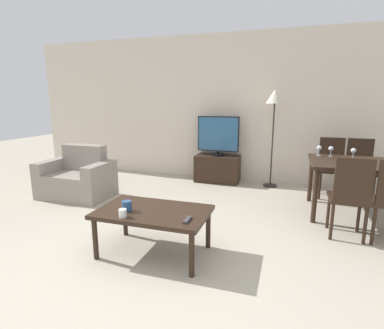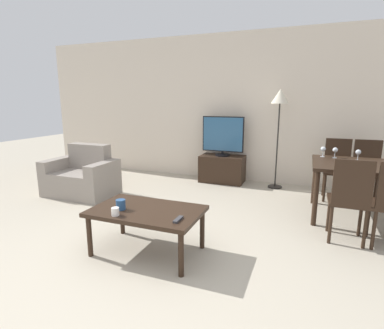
{
  "view_description": "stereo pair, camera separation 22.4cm",
  "coord_description": "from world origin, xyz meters",
  "views": [
    {
      "loc": [
        1.28,
        -1.91,
        1.5
      ],
      "look_at": [
        0.06,
        1.86,
        0.65
      ],
      "focal_mm": 28.0,
      "sensor_mm": 36.0,
      "label": 1
    },
    {
      "loc": [
        1.49,
        -1.83,
        1.5
      ],
      "look_at": [
        0.06,
        1.86,
        0.65
      ],
      "focal_mm": 28.0,
      "sensor_mm": 36.0,
      "label": 2
    }
  ],
  "objects": [
    {
      "name": "cup_colored_far",
      "position": [
        -0.16,
        0.5,
        0.5
      ],
      "size": [
        0.09,
        0.09,
        0.1
      ],
      "color": "navy",
      "rests_on": "coffee_table"
    },
    {
      "name": "tv_stand",
      "position": [
        0.05,
        3.45,
        0.25
      ],
      "size": [
        0.81,
        0.45,
        0.5
      ],
      "color": "black",
      "rests_on": "ground_plane"
    },
    {
      "name": "armchair",
      "position": [
        -1.86,
        1.89,
        0.29
      ],
      "size": [
        1.08,
        0.7,
        0.8
      ],
      "color": "gray",
      "rests_on": "ground_plane"
    },
    {
      "name": "dining_chair_near",
      "position": [
        1.95,
        1.54,
        0.51
      ],
      "size": [
        0.4,
        0.4,
        0.93
      ],
      "color": "black",
      "rests_on": "ground_plane"
    },
    {
      "name": "ground_plane",
      "position": [
        0.0,
        0.0,
        0.0
      ],
      "size": [
        18.0,
        18.0,
        0.0
      ],
      "primitive_type": "plane",
      "color": "#B2A893"
    },
    {
      "name": "tv",
      "position": [
        0.05,
        3.45,
        0.86
      ],
      "size": [
        0.77,
        0.27,
        0.72
      ],
      "color": "black",
      "rests_on": "tv_stand"
    },
    {
      "name": "wine_glass_right",
      "position": [
        1.86,
        2.65,
        0.83
      ],
      "size": [
        0.07,
        0.07,
        0.15
      ],
      "color": "silver",
      "rests_on": "dining_table"
    },
    {
      "name": "cup_white_near",
      "position": [
        -0.12,
        0.35,
        0.49
      ],
      "size": [
        0.07,
        0.07,
        0.08
      ],
      "color": "white",
      "rests_on": "coffee_table"
    },
    {
      "name": "remote_primary",
      "position": [
        0.47,
        0.45,
        0.46
      ],
      "size": [
        0.04,
        0.15,
        0.02
      ],
      "color": "#38383D",
      "rests_on": "coffee_table"
    },
    {
      "name": "dining_chair_far",
      "position": [
        2.35,
        3.15,
        0.51
      ],
      "size": [
        0.4,
        0.4,
        0.93
      ],
      "color": "black",
      "rests_on": "ground_plane"
    },
    {
      "name": "wine_glass_left",
      "position": [
        1.71,
        2.68,
        0.83
      ],
      "size": [
        0.07,
        0.07,
        0.15
      ],
      "color": "silver",
      "rests_on": "dining_table"
    },
    {
      "name": "wine_glass_center",
      "position": [
        2.13,
        2.56,
        0.83
      ],
      "size": [
        0.07,
        0.07,
        0.15
      ],
      "color": "silver",
      "rests_on": "dining_table"
    },
    {
      "name": "wall_back",
      "position": [
        0.0,
        3.75,
        1.35
      ],
      "size": [
        7.92,
        0.06,
        2.7
      ],
      "color": "beige",
      "rests_on": "ground_plane"
    },
    {
      "name": "dining_table",
      "position": [
        2.15,
        2.34,
        0.64
      ],
      "size": [
        1.15,
        0.98,
        0.72
      ],
      "color": "black",
      "rests_on": "ground_plane"
    },
    {
      "name": "coffee_table",
      "position": [
        0.07,
        0.6,
        0.41
      ],
      "size": [
        1.08,
        0.66,
        0.45
      ],
      "color": "black",
      "rests_on": "ground_plane"
    },
    {
      "name": "dining_chair_far_left",
      "position": [
        1.95,
        3.15,
        0.51
      ],
      "size": [
        0.4,
        0.4,
        0.93
      ],
      "color": "black",
      "rests_on": "ground_plane"
    },
    {
      "name": "floor_lamp",
      "position": [
        1.02,
        3.42,
        1.44
      ],
      "size": [
        0.29,
        0.29,
        1.69
      ],
      "color": "black",
      "rests_on": "ground_plane"
    }
  ]
}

